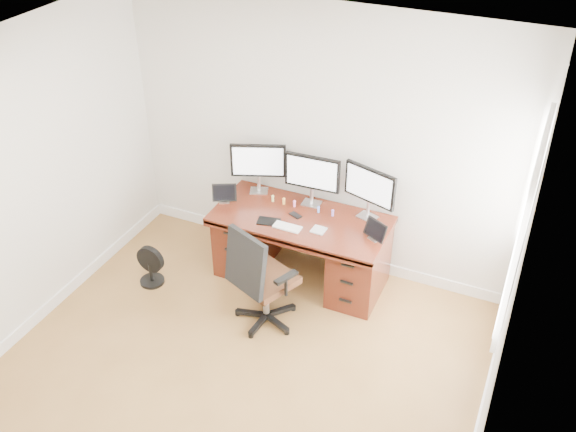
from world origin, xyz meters
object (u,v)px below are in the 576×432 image
at_px(desk, 302,245).
at_px(monitor_center, 312,174).
at_px(office_chair, 262,293).
at_px(floor_fan, 150,266).
at_px(keyboard, 287,227).

relative_size(desk, monitor_center, 3.09).
bearing_deg(office_chair, floor_fan, -159.95).
bearing_deg(monitor_center, keyboard, -98.28).
relative_size(office_chair, monitor_center, 1.92).
height_order(desk, floor_fan, desk).
relative_size(monitor_center, keyboard, 2.07).
bearing_deg(floor_fan, keyboard, 20.38).
xyz_separation_m(monitor_center, keyboard, (-0.05, -0.48, -0.33)).
relative_size(floor_fan, keyboard, 1.59).
xyz_separation_m(office_chair, keyboard, (0.02, 0.52, 0.41)).
bearing_deg(keyboard, floor_fan, -159.84).
height_order(floor_fan, keyboard, keyboard).
relative_size(desk, office_chair, 1.61).
bearing_deg(office_chair, keyboard, 109.98).
bearing_deg(desk, office_chair, -95.38).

